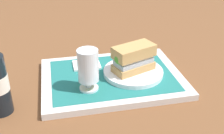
# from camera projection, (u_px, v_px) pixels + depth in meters

# --- Properties ---
(ground_plane) EXTENTS (3.00, 3.00, 0.00)m
(ground_plane) POSITION_uv_depth(u_px,v_px,m) (112.00, 81.00, 0.92)
(ground_plane) COLOR brown
(tray) EXTENTS (0.44, 0.32, 0.02)m
(tray) POSITION_uv_depth(u_px,v_px,m) (112.00, 78.00, 0.91)
(tray) COLOR silver
(tray) RESTS_ON ground_plane
(placemat) EXTENTS (0.38, 0.27, 0.00)m
(placemat) POSITION_uv_depth(u_px,v_px,m) (112.00, 75.00, 0.91)
(placemat) COLOR #1E6B66
(placemat) RESTS_ON tray
(plate) EXTENTS (0.19, 0.19, 0.01)m
(plate) POSITION_uv_depth(u_px,v_px,m) (133.00, 72.00, 0.91)
(plate) COLOR white
(plate) RESTS_ON placemat
(sandwich) EXTENTS (0.14, 0.11, 0.08)m
(sandwich) POSITION_uv_depth(u_px,v_px,m) (133.00, 58.00, 0.88)
(sandwich) COLOR tan
(sandwich) RESTS_ON plate
(beer_glass) EXTENTS (0.06, 0.06, 0.12)m
(beer_glass) POSITION_uv_depth(u_px,v_px,m) (88.00, 68.00, 0.80)
(beer_glass) COLOR silver
(beer_glass) RESTS_ON placemat
(napkin_folded) EXTENTS (0.09, 0.07, 0.01)m
(napkin_folded) POSITION_uv_depth(u_px,v_px,m) (87.00, 65.00, 0.96)
(napkin_folded) COLOR white
(napkin_folded) RESTS_ON placemat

